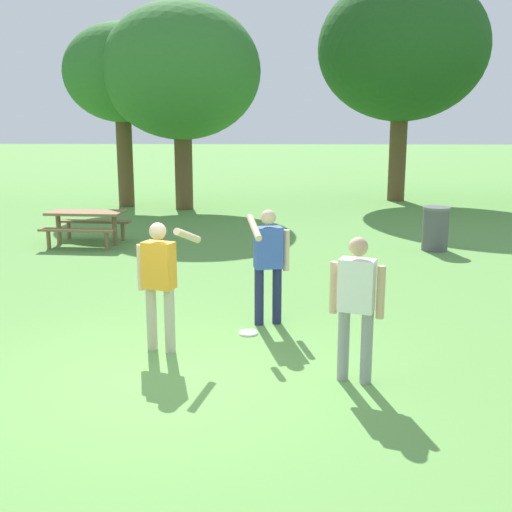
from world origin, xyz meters
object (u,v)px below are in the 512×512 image
Objects in this scene: person_thrower at (357,300)px; person_catcher at (160,277)px; frisbee at (248,333)px; tree_slender_mid at (403,49)px; tree_broad_center at (121,74)px; tree_far_right at (181,72)px; person_bystander at (268,258)px; picnic_table_near at (86,220)px; trash_can_beside_table at (435,229)px.

person_catcher is (-2.31, 0.88, 0.02)m from person_thrower.
frisbee is at bearing 128.89° from person_thrower.
tree_slender_mid reaches higher than person_catcher.
person_catcher is 13.87m from tree_broad_center.
tree_broad_center is 9.25m from tree_slender_mid.
tree_far_right is at bearing 105.90° from person_thrower.
tree_far_right is at bearing 102.20° from frisbee.
person_bystander is 0.29× the size of tree_broad_center.
tree_far_right reaches higher than picnic_table_near.
tree_broad_center reaches higher than frisbee.
tree_slender_mid reaches higher than tree_broad_center.
tree_broad_center is at bearing 141.24° from trash_can_beside_table.
tree_slender_mid is (5.57, 14.77, 4.10)m from person_catcher.
tree_slender_mid is at bearing 72.25° from frisbee.
person_bystander is at bearing 116.58° from person_thrower.
trash_can_beside_table reaches higher than picnic_table_near.
tree_slender_mid is (0.66, 8.45, 4.58)m from trash_can_beside_table.
trash_can_beside_table is 9.63m from tree_slender_mid.
person_thrower is 0.92× the size of picnic_table_near.
person_catcher is 0.22× the size of tree_slender_mid.
person_catcher is at bearing -83.18° from tree_far_right.
person_thrower is 1.00× the size of person_bystander.
trash_can_beside_table is 0.17× the size of tree_broad_center.
picnic_table_near is 0.24× the size of tree_slender_mid.
person_bystander reaches higher than trash_can_beside_table.
person_thrower is 0.29× the size of tree_broad_center.
person_bystander reaches higher than frisbee.
person_bystander is at bearing -52.88° from picnic_table_near.
tree_far_right is (-2.82, 11.39, 3.23)m from person_bystander.
person_bystander is 1.07m from frisbee.
tree_far_right is at bearing 136.14° from trash_can_beside_table.
tree_far_right is (1.98, -0.57, 0.03)m from tree_broad_center.
person_catcher is at bearing -127.86° from trash_can_beside_table.
tree_broad_center is (-0.55, 6.35, 3.60)m from picnic_table_near.
person_thrower is at bearing -67.46° from tree_broad_center.
tree_broad_center reaches higher than trash_can_beside_table.
person_bystander is 1.71× the size of trash_can_beside_table.
picnic_table_near is at bearing -85.03° from tree_broad_center.
tree_far_right is at bearing -161.98° from tree_slender_mid.
tree_broad_center is (-4.79, 11.96, 3.20)m from person_bystander.
picnic_table_near is at bearing -136.43° from tree_slender_mid.
frisbee is 15.64m from tree_slender_mid.
tree_slender_mid is at bearing 72.75° from person_bystander.
tree_broad_center is at bearing 94.97° from picnic_table_near.
frisbee is at bearing -122.42° from person_bystander.
trash_can_beside_table is 0.15× the size of tree_far_right.
person_thrower is 2.20m from person_bystander.
person_catcher is at bearing -140.66° from person_bystander.
person_thrower is 7.67m from trash_can_beside_table.
trash_can_beside_table is (3.59, 5.23, -0.48)m from person_bystander.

